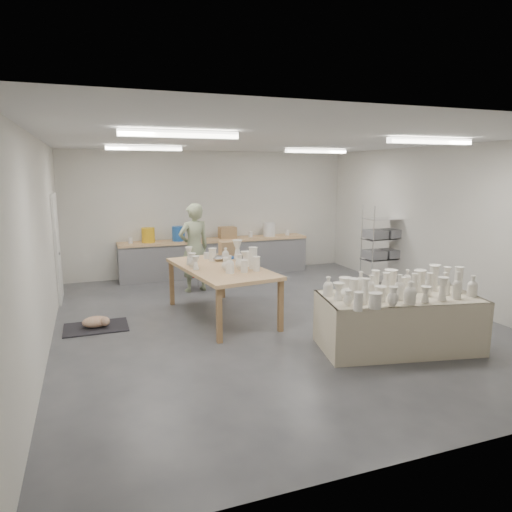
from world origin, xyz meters
name	(u,v)px	position (x,y,z in m)	size (l,w,h in m)	color
room	(266,200)	(-0.11, 0.08, 2.06)	(8.00, 8.02, 3.00)	#424449
back_counter	(216,256)	(-0.01, 3.68, 0.49)	(4.60, 0.60, 1.24)	tan
wire_shelf	(383,245)	(3.20, 1.40, 0.92)	(0.88, 0.48, 1.80)	silver
drying_table	(398,319)	(1.21, -1.77, 0.44)	(2.37, 1.47, 1.15)	olive
work_table	(223,265)	(-0.70, 0.58, 0.90)	(1.52, 2.54, 1.26)	tan
rug	(96,327)	(-2.86, 0.63, 0.01)	(1.00, 0.70, 0.02)	black
cat	(97,321)	(-2.84, 0.61, 0.11)	(0.48, 0.39, 0.18)	white
potter	(194,248)	(-0.82, 2.38, 0.94)	(0.68, 0.45, 1.87)	#96A47F
red_stool	(192,276)	(-0.82, 2.65, 0.26)	(0.32, 0.32, 0.30)	red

